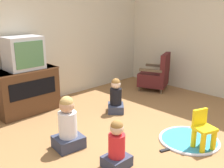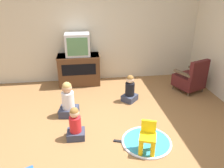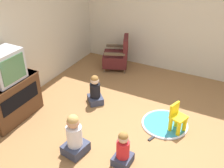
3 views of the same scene
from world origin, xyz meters
name	(u,v)px [view 3 (image 3 of 3)]	position (x,y,z in m)	size (l,w,h in m)	color
ground_plane	(134,142)	(0.00, 0.00, 0.00)	(30.00, 30.00, 0.00)	olive
wall_right	(197,17)	(2.78, -0.20, 1.35)	(0.12, 5.60, 2.71)	beige
tv_cabinet	(11,99)	(-0.38, 2.21, 0.39)	(1.04, 0.51, 0.76)	#4C2D19
television	(4,67)	(-0.38, 2.18, 1.03)	(0.58, 0.43, 0.54)	#B7B7BC
black_armchair	(117,56)	(2.22, 1.41, 0.32)	(0.74, 0.75, 0.81)	brown
yellow_kid_chair	(177,120)	(0.61, -0.51, 0.22)	(0.31, 0.30, 0.51)	yellow
play_mat	(165,124)	(0.67, -0.30, 0.01)	(0.81, 0.81, 0.04)	teal
child_watching_left	(95,91)	(0.69, 1.13, 0.26)	(0.41, 0.41, 0.60)	#33384C
child_watching_center	(123,150)	(-0.46, -0.02, 0.25)	(0.30, 0.26, 0.57)	#33384C
child_watching_right	(74,137)	(-0.60, 0.71, 0.30)	(0.40, 0.36, 0.70)	#33384C
remote_control	(152,138)	(0.22, -0.22, 0.01)	(0.16, 0.09, 0.02)	black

